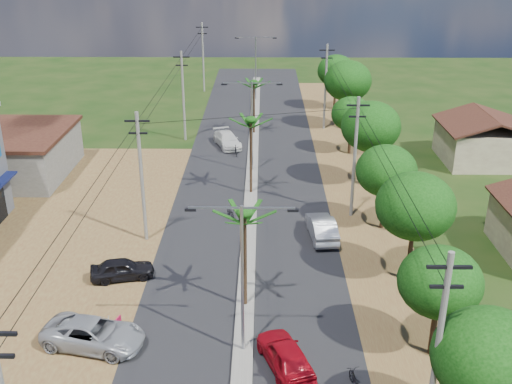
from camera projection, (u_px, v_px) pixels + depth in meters
ground at (243, 352)px, 29.83m from camera, size 160.00×160.00×0.00m
road at (250, 221)px, 43.62m from camera, size 12.00×110.00×0.04m
median at (251, 203)px, 46.36m from camera, size 1.00×90.00×0.18m
dirt_lot_west at (7, 268)px, 37.35m from camera, size 18.00×46.00×0.04m
dirt_shoulder_east at (366, 221)px, 43.53m from camera, size 5.00×90.00×0.03m
low_shed at (8, 153)px, 51.38m from camera, size 10.40×10.40×3.95m
house_east_far at (483, 136)px, 54.42m from camera, size 7.60×7.50×4.60m
tree_east_a at (490, 358)px, 22.45m from camera, size 4.40×4.40×6.37m
tree_east_b at (440, 282)px, 28.12m from camera, size 4.00×4.00×5.83m
tree_east_c at (415, 206)px, 34.26m from camera, size 4.60×4.60×6.83m
tree_east_d at (386, 171)px, 40.91m from camera, size 4.20×4.20×6.13m
tree_east_e at (371, 126)px, 47.97m from camera, size 4.80×4.80×7.14m
tree_east_f at (351, 114)px, 55.81m from camera, size 3.80×3.80×5.52m
tree_east_g at (348, 81)px, 62.64m from camera, size 5.00×5.00×7.38m
tree_east_h at (336, 71)px, 70.24m from camera, size 4.40×4.40×6.52m
palm_median_near at (245, 217)px, 31.34m from camera, size 2.00×2.00×6.15m
palm_median_mid at (251, 123)px, 45.92m from camera, size 2.00×2.00×6.55m
palm_median_far at (254, 85)px, 60.90m from camera, size 2.00×2.00×5.85m
streetlight_near at (242, 268)px, 27.96m from camera, size 5.10×0.18×8.00m
streetlight_mid at (252, 119)px, 50.96m from camera, size 5.10×0.18×8.00m
streetlight_far at (256, 63)px, 73.97m from camera, size 5.10×0.18×8.00m
utility_pole_w_b at (141, 175)px, 39.09m from camera, size 1.60×0.24×9.00m
utility_pole_w_c at (183, 94)px, 59.33m from camera, size 1.60×0.24×9.00m
utility_pole_w_d at (203, 56)px, 78.66m from camera, size 1.60×0.24×9.00m
utility_pole_e_a at (437, 352)px, 22.36m from camera, size 1.60×0.24×9.00m
utility_pole_e_b at (355, 155)px, 42.61m from camera, size 1.60×0.24×9.00m
utility_pole_e_c at (326, 85)px, 62.85m from camera, size 1.60×0.24×9.00m
car_red_near at (285, 355)px, 28.43m from camera, size 3.09×4.63×1.46m
car_silver_mid at (322, 228)px, 40.90m from camera, size 2.05×4.75×1.52m
car_white_far at (227, 140)px, 58.93m from camera, size 3.38×5.08×1.37m
car_parked_silver at (94, 334)px, 29.96m from camera, size 5.56×3.45×1.44m
car_parked_dark at (122, 269)px, 35.98m from camera, size 4.01×2.33×1.28m
moto_rider_east at (355, 382)px, 27.17m from camera, size 0.91×1.74×0.87m
moto_rider_west_a at (231, 213)px, 43.92m from camera, size 1.08×1.69×0.84m
moto_rider_west_b at (236, 151)px, 56.51m from camera, size 0.64×1.62×0.95m
roadside_sign at (116, 328)px, 30.94m from camera, size 0.37×1.05×0.89m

